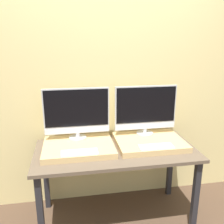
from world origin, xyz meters
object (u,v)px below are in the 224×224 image
object	(u,v)px
monitor_right	(146,109)
keyboard_right	(156,147)
keyboard_left	(80,152)
monitor_left	(77,112)

from	to	relation	value
monitor_right	keyboard_right	bearing A→B (deg)	-90.00
keyboard_left	keyboard_right	distance (m)	0.67
monitor_left	keyboard_left	size ratio (longest dim) A/B	2.01
monitor_left	keyboard_left	xyz separation A→B (m)	(0.00, -0.34, -0.25)
monitor_right	monitor_left	bearing A→B (deg)	180.00
monitor_right	keyboard_left	bearing A→B (deg)	-153.44
monitor_left	keyboard_right	distance (m)	0.79
monitor_left	monitor_right	bearing A→B (deg)	0.00
monitor_left	monitor_right	xyz separation A→B (m)	(0.67, 0.00, 0.00)
monitor_right	keyboard_right	size ratio (longest dim) A/B	2.01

